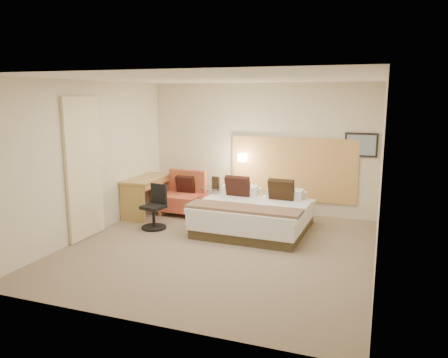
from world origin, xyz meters
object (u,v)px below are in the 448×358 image
(desk, at_px, (147,185))
(desk_chair, at_px, (155,211))
(lounge_chair, at_px, (183,197))
(side_table, at_px, (214,201))
(bed, at_px, (255,214))

(desk, distance_m, desk_chair, 1.05)
(lounge_chair, xyz_separation_m, side_table, (0.74, -0.12, -0.01))
(side_table, distance_m, desk_chair, 1.29)
(lounge_chair, relative_size, desk_chair, 1.09)
(bed, xyz_separation_m, side_table, (-1.00, 0.50, 0.04))
(lounge_chair, distance_m, desk, 0.78)
(lounge_chair, height_order, desk, lounge_chair)
(desk_chair, bearing_deg, lounge_chair, 87.75)
(bed, relative_size, desk, 1.57)
(lounge_chair, bearing_deg, bed, -19.68)
(bed, height_order, side_table, bed)
(side_table, bearing_deg, bed, -26.76)
(lounge_chair, xyz_separation_m, desk, (-0.66, -0.33, 0.27))
(desk, relative_size, desk_chair, 1.57)
(desk, bearing_deg, bed, -6.89)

